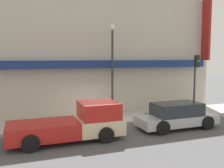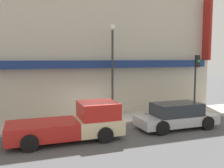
{
  "view_description": "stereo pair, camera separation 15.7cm",
  "coord_description": "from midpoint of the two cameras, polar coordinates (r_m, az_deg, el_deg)",
  "views": [
    {
      "loc": [
        -4.1,
        -13.28,
        3.96
      ],
      "look_at": [
        1.26,
        1.09,
        2.37
      ],
      "focal_mm": 40.0,
      "sensor_mm": 36.0,
      "label": 1
    },
    {
      "loc": [
        -3.95,
        -13.34,
        3.96
      ],
      "look_at": [
        1.26,
        1.09,
        2.37
      ],
      "focal_mm": 40.0,
      "sensor_mm": 36.0,
      "label": 2
    }
  ],
  "objects": [
    {
      "name": "fire_hydrant",
      "position": [
        15.29,
        -0.6,
        -7.17
      ],
      "size": [
        0.17,
        0.17,
        0.66
      ],
      "color": "#196633",
      "rests_on": "sidewalk"
    },
    {
      "name": "pickup_truck",
      "position": [
        12.4,
        -8.39,
        -8.96
      ],
      "size": [
        5.44,
        2.22,
        1.78
      ],
      "rotation": [
        0.0,
        0.0,
        0.01
      ],
      "color": "beige",
      "rests_on": "ground"
    },
    {
      "name": "parked_car",
      "position": [
        14.7,
        14.81,
        -7.03
      ],
      "size": [
        4.63,
        1.99,
        1.45
      ],
      "rotation": [
        0.0,
        0.0,
        -0.02
      ],
      "color": "#ADADB2",
      "rests_on": "ground"
    },
    {
      "name": "sidewalk",
      "position": [
        15.69,
        -4.43,
        -8.39
      ],
      "size": [
        36.0,
        2.72,
        0.17
      ],
      "color": "#B7B2A8",
      "rests_on": "ground"
    },
    {
      "name": "street_lamp",
      "position": [
        16.0,
        0.39,
        5.46
      ],
      "size": [
        0.36,
        0.36,
        5.91
      ],
      "color": "#2D2D2D",
      "rests_on": "sidewalk"
    },
    {
      "name": "traffic_light",
      "position": [
        17.57,
        18.91,
        2.14
      ],
      "size": [
        0.28,
        0.42,
        3.99
      ],
      "color": "#2D2D2D",
      "rests_on": "sidewalk"
    },
    {
      "name": "building",
      "position": [
        17.96,
        -6.91,
        6.59
      ],
      "size": [
        19.8,
        3.8,
        9.18
      ],
      "color": "#BCB29E",
      "rests_on": "ground"
    },
    {
      "name": "ground_plane",
      "position": [
        14.46,
        -2.97,
        -9.99
      ],
      "size": [
        80.0,
        80.0,
        0.0
      ],
      "primitive_type": "plane",
      "color": "#4C4C4F"
    }
  ]
}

